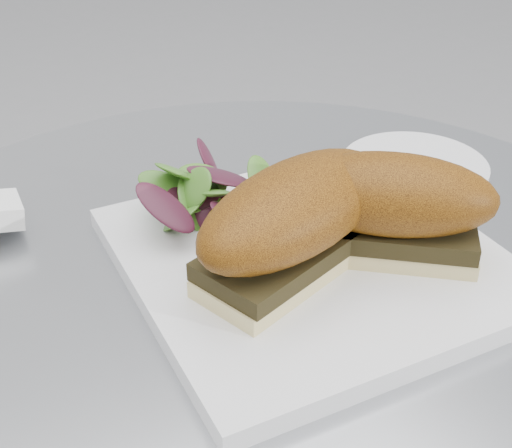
{
  "coord_description": "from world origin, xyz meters",
  "views": [
    {
      "loc": [
        -0.21,
        -0.38,
        1.05
      ],
      "look_at": [
        0.01,
        0.03,
        0.77
      ],
      "focal_mm": 50.0,
      "sensor_mm": 36.0,
      "label": 1
    }
  ],
  "objects_px": {
    "sandwich_left": "(296,218)",
    "sandwich_right": "(390,205)",
    "plate": "(310,260)",
    "saucer": "(414,168)"
  },
  "relations": [
    {
      "from": "sandwich_right",
      "to": "saucer",
      "type": "distance_m",
      "value": 0.17
    },
    {
      "from": "sandwich_left",
      "to": "sandwich_right",
      "type": "xyz_separation_m",
      "value": [
        0.07,
        -0.02,
        0.0
      ]
    },
    {
      "from": "sandwich_right",
      "to": "sandwich_left",
      "type": "bearing_deg",
      "value": -155.29
    },
    {
      "from": "plate",
      "to": "saucer",
      "type": "height_order",
      "value": "plate"
    },
    {
      "from": "saucer",
      "to": "sandwich_left",
      "type": "bearing_deg",
      "value": -152.93
    },
    {
      "from": "plate",
      "to": "sandwich_left",
      "type": "relative_size",
      "value": 1.38
    },
    {
      "from": "plate",
      "to": "saucer",
      "type": "xyz_separation_m",
      "value": [
        0.17,
        0.09,
        -0.0
      ]
    },
    {
      "from": "plate",
      "to": "saucer",
      "type": "relative_size",
      "value": 1.95
    },
    {
      "from": "sandwich_left",
      "to": "sandwich_right",
      "type": "relative_size",
      "value": 1.2
    },
    {
      "from": "sandwich_left",
      "to": "sandwich_right",
      "type": "bearing_deg",
      "value": -32.48
    }
  ]
}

